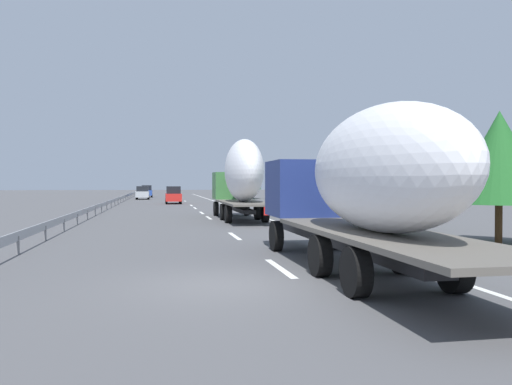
{
  "coord_description": "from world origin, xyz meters",
  "views": [
    {
      "loc": [
        -11.75,
        1.43,
        2.33
      ],
      "look_at": [
        18.25,
        -4.16,
        1.78
      ],
      "focal_mm": 36.28,
      "sensor_mm": 36.0,
      "label": 1
    }
  ],
  "objects_px": {
    "car_silver_hatch": "(143,193)",
    "road_sign": "(243,185)",
    "truck_lead": "(241,177)",
    "car_blue_sedan": "(147,191)",
    "car_red_compact": "(173,195)",
    "truck_trailing": "(361,181)"
  },
  "relations": [
    {
      "from": "car_blue_sedan",
      "to": "truck_lead",
      "type": "bearing_deg",
      "value": -172.63
    },
    {
      "from": "truck_lead",
      "to": "car_silver_hatch",
      "type": "xyz_separation_m",
      "value": [
        43.86,
        7.47,
        -1.78
      ]
    },
    {
      "from": "truck_lead",
      "to": "road_sign",
      "type": "height_order",
      "value": "truck_lead"
    },
    {
      "from": "car_red_compact",
      "to": "truck_lead",
      "type": "bearing_deg",
      "value": -172.6
    },
    {
      "from": "truck_lead",
      "to": "road_sign",
      "type": "bearing_deg",
      "value": -9.44
    },
    {
      "from": "truck_trailing",
      "to": "car_blue_sedan",
      "type": "xyz_separation_m",
      "value": [
        74.91,
        7.14,
        -1.39
      ]
    },
    {
      "from": "car_blue_sedan",
      "to": "car_silver_hatch",
      "type": "distance_m",
      "value": 11.34
    },
    {
      "from": "car_silver_hatch",
      "to": "road_sign",
      "type": "distance_m",
      "value": 27.36
    },
    {
      "from": "car_red_compact",
      "to": "road_sign",
      "type": "xyz_separation_m",
      "value": [
        -8.49,
        -6.62,
        1.2
      ]
    },
    {
      "from": "road_sign",
      "to": "car_red_compact",
      "type": "bearing_deg",
      "value": 37.98
    },
    {
      "from": "car_red_compact",
      "to": "road_sign",
      "type": "bearing_deg",
      "value": -142.02
    },
    {
      "from": "car_silver_hatch",
      "to": "road_sign",
      "type": "height_order",
      "value": "road_sign"
    },
    {
      "from": "truck_lead",
      "to": "truck_trailing",
      "type": "height_order",
      "value": "truck_lead"
    },
    {
      "from": "truck_trailing",
      "to": "car_silver_hatch",
      "type": "distance_m",
      "value": 64.03
    },
    {
      "from": "car_red_compact",
      "to": "car_blue_sedan",
      "type": "bearing_deg",
      "value": 7.35
    },
    {
      "from": "truck_lead",
      "to": "car_silver_hatch",
      "type": "distance_m",
      "value": 44.53
    },
    {
      "from": "car_silver_hatch",
      "to": "truck_lead",
      "type": "bearing_deg",
      "value": -170.33
    },
    {
      "from": "truck_lead",
      "to": "car_blue_sedan",
      "type": "bearing_deg",
      "value": 7.37
    },
    {
      "from": "car_blue_sedan",
      "to": "road_sign",
      "type": "distance_m",
      "value": 37.98
    },
    {
      "from": "car_blue_sedan",
      "to": "road_sign",
      "type": "bearing_deg",
      "value": -164.34
    },
    {
      "from": "car_red_compact",
      "to": "truck_trailing",
      "type": "bearing_deg",
      "value": -175.7
    },
    {
      "from": "car_red_compact",
      "to": "car_silver_hatch",
      "type": "bearing_deg",
      "value": 13.28
    }
  ]
}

